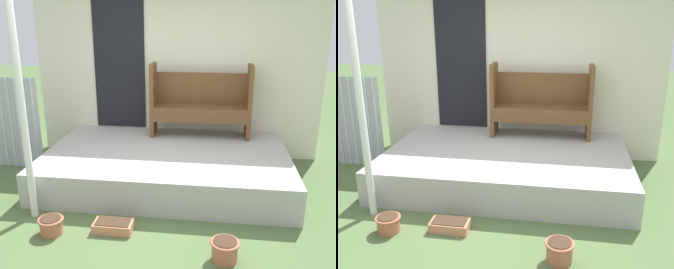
# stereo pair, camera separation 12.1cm
# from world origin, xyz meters

# --- Properties ---
(ground_plane) EXTENTS (24.00, 24.00, 0.00)m
(ground_plane) POSITION_xyz_m (0.00, 0.00, 0.00)
(ground_plane) COLOR #516B3D
(porch_slab) EXTENTS (3.23, 2.07, 0.43)m
(porch_slab) POSITION_xyz_m (0.06, 1.04, 0.22)
(porch_slab) COLOR #B2AFA8
(porch_slab) RESTS_ON ground_plane
(house_wall) EXTENTS (4.43, 0.08, 2.60)m
(house_wall) POSITION_xyz_m (0.02, 2.10, 1.31)
(house_wall) COLOR beige
(house_wall) RESTS_ON ground_plane
(support_post) EXTENTS (0.08, 0.08, 2.39)m
(support_post) POSITION_xyz_m (-1.31, -0.12, 1.20)
(support_post) COLOR white
(support_post) RESTS_ON ground_plane
(bench) EXTENTS (1.47, 0.42, 1.08)m
(bench) POSITION_xyz_m (0.46, 1.77, 0.98)
(bench) COLOR brown
(bench) RESTS_ON porch_slab
(flower_pot_left) EXTENTS (0.27, 0.27, 0.18)m
(flower_pot_left) POSITION_xyz_m (-0.97, -0.44, 0.10)
(flower_pot_left) COLOR #B76647
(flower_pot_left) RESTS_ON ground_plane
(flower_pot_middle) EXTENTS (0.28, 0.28, 0.21)m
(flower_pot_middle) POSITION_xyz_m (0.83, -0.66, 0.12)
(flower_pot_middle) COLOR #B76647
(flower_pot_middle) RESTS_ON ground_plane
(planter_box_rect) EXTENTS (0.41, 0.22, 0.11)m
(planter_box_rect) POSITION_xyz_m (-0.33, -0.31, 0.06)
(planter_box_rect) COLOR tan
(planter_box_rect) RESTS_ON ground_plane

